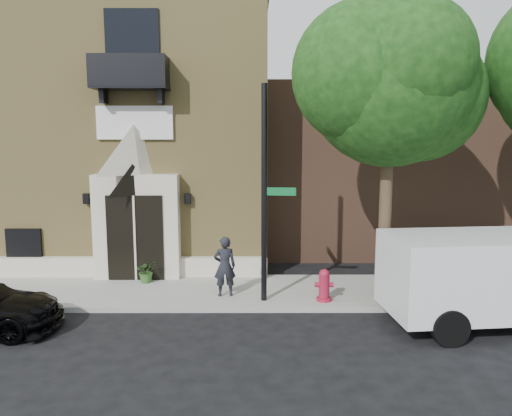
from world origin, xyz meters
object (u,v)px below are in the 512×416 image
at_px(fire_hydrant, 324,285).
at_px(pedestrian_near, 225,266).
at_px(dumpster, 422,278).
at_px(street_sign, 265,194).
at_px(pedestrian_far, 468,260).
at_px(cargo_van, 509,275).

height_order(fire_hydrant, pedestrian_near, pedestrian_near).
xyz_separation_m(dumpster, pedestrian_near, (-5.30, 0.30, 0.25)).
relative_size(street_sign, dumpster, 2.90).
distance_m(street_sign, dumpster, 4.79).
xyz_separation_m(street_sign, pedestrian_near, (-1.09, 0.35, -2.03)).
distance_m(pedestrian_near, pedestrian_far, 7.15).
bearing_deg(cargo_van, street_sign, 160.65).
relative_size(street_sign, pedestrian_far, 3.71).
xyz_separation_m(dumpster, pedestrian_far, (1.78, 1.28, 0.18)).
xyz_separation_m(cargo_van, pedestrian_near, (-6.87, 1.76, -0.26)).
bearing_deg(pedestrian_near, cargo_van, 157.36).
bearing_deg(pedestrian_near, fire_hydrant, 162.47).
distance_m(cargo_van, street_sign, 6.21).
bearing_deg(street_sign, pedestrian_near, 168.08).
height_order(fire_hydrant, pedestrian_far, pedestrian_far).
bearing_deg(cargo_van, fire_hydrant, 156.84).
xyz_separation_m(fire_hydrant, pedestrian_far, (4.42, 1.41, 0.34)).
bearing_deg(street_sign, cargo_van, -7.77).
bearing_deg(pedestrian_far, fire_hydrant, 89.97).
height_order(pedestrian_near, pedestrian_far, pedestrian_near).
height_order(street_sign, dumpster, street_sign).
bearing_deg(street_sign, pedestrian_far, 18.44).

